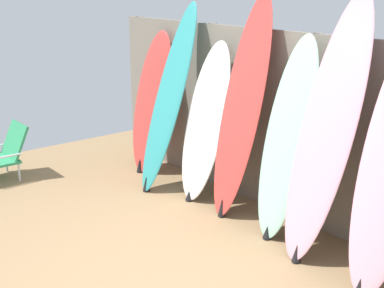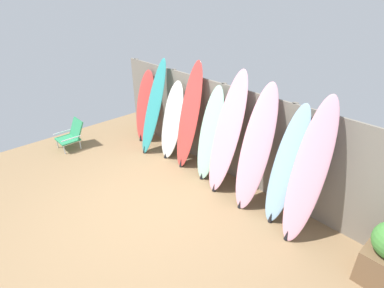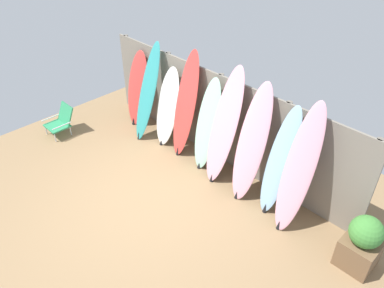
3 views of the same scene
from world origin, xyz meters
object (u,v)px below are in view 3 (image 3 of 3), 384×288
(surfboard_pink_5, at_px, (224,127))
(planter_box, at_px, (362,243))
(surfboard_seafoam_4, at_px, (207,126))
(surfboard_skyblue_7, at_px, (280,163))
(surfboard_pink_8, at_px, (299,170))
(surfboard_red_0, at_px, (138,89))
(beach_chair, at_px, (61,120))
(surfboard_teal_1, at_px, (148,93))
(surfboard_white_2, at_px, (167,107))
(surfboard_pink_6, at_px, (252,144))
(surfboard_red_3, at_px, (185,106))

(surfboard_pink_5, bearing_deg, planter_box, -2.41)
(surfboard_seafoam_4, height_order, surfboard_pink_5, surfboard_pink_5)
(surfboard_skyblue_7, relative_size, surfboard_pink_8, 0.90)
(surfboard_red_0, distance_m, surfboard_seafoam_4, 2.20)
(surfboard_red_0, height_order, planter_box, surfboard_red_0)
(surfboard_seafoam_4, distance_m, beach_chair, 3.41)
(surfboard_teal_1, bearing_deg, surfboard_seafoam_4, 3.40)
(surfboard_teal_1, relative_size, surfboard_pink_8, 0.96)
(surfboard_red_0, xyz_separation_m, surfboard_teal_1, (0.57, -0.16, 0.17))
(surfboard_seafoam_4, bearing_deg, surfboard_pink_5, -4.82)
(surfboard_white_2, xyz_separation_m, surfboard_pink_5, (1.57, -0.04, 0.26))
(planter_box, bearing_deg, surfboard_seafoam_4, 177.25)
(surfboard_pink_6, bearing_deg, surfboard_skyblue_7, 2.68)
(surfboard_teal_1, relative_size, planter_box, 2.23)
(beach_chair, bearing_deg, surfboard_red_3, 44.83)
(surfboard_red_3, xyz_separation_m, planter_box, (3.81, -0.18, -0.62))
(surfboard_skyblue_7, bearing_deg, beach_chair, -162.61)
(surfboard_red_0, relative_size, surfboard_seafoam_4, 0.93)
(surfboard_red_0, relative_size, surfboard_pink_5, 0.77)
(surfboard_teal_1, bearing_deg, beach_chair, -135.13)
(surfboard_seafoam_4, bearing_deg, surfboard_red_3, 177.49)
(surfboard_red_0, distance_m, surfboard_red_3, 1.60)
(surfboard_pink_6, distance_m, planter_box, 2.21)
(surfboard_white_2, distance_m, surfboard_red_3, 0.56)
(surfboard_pink_8, bearing_deg, surfboard_pink_6, 177.04)
(surfboard_pink_6, relative_size, surfboard_pink_8, 0.98)
(surfboard_teal_1, relative_size, beach_chair, 3.19)
(surfboard_white_2, xyz_separation_m, surfboard_seafoam_4, (1.13, -0.00, 0.07))
(surfboard_white_2, height_order, surfboard_pink_5, surfboard_pink_5)
(surfboard_red_0, height_order, beach_chair, surfboard_red_0)
(surfboard_red_0, xyz_separation_m, surfboard_skyblue_7, (3.83, -0.08, 0.11))
(surfboard_skyblue_7, relative_size, planter_box, 2.09)
(surfboard_seafoam_4, relative_size, planter_box, 1.99)
(surfboard_pink_8, relative_size, beach_chair, 3.32)
(surfboard_skyblue_7, bearing_deg, surfboard_pink_5, -179.31)
(surfboard_pink_8, bearing_deg, planter_box, -2.67)
(surfboard_teal_1, xyz_separation_m, surfboard_pink_6, (2.70, 0.05, 0.03))
(surfboard_white_2, distance_m, surfboard_seafoam_4, 1.13)
(surfboard_pink_6, relative_size, surfboard_skyblue_7, 1.09)
(surfboard_skyblue_7, bearing_deg, surfboard_white_2, 179.43)
(surfboard_red_3, distance_m, beach_chair, 2.93)
(surfboard_red_0, height_order, surfboard_pink_8, surfboard_pink_8)
(planter_box, bearing_deg, surfboard_pink_8, 177.33)
(surfboard_teal_1, height_order, surfboard_seafoam_4, surfboard_teal_1)
(surfboard_white_2, bearing_deg, surfboard_pink_6, -1.40)
(surfboard_pink_5, distance_m, beach_chair, 3.83)
(surfboard_pink_6, bearing_deg, surfboard_seafoam_4, 177.35)
(surfboard_red_0, relative_size, surfboard_skyblue_7, 0.88)
(surfboard_red_0, relative_size, surfboard_pink_6, 0.81)
(surfboard_red_3, bearing_deg, surfboard_white_2, -177.48)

